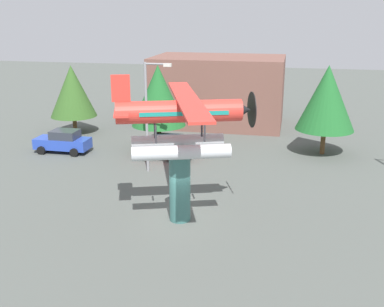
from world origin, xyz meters
TOP-DOWN VIEW (x-y plane):
  - ground_plane at (0.00, 0.00)m, footprint 140.00×140.00m
  - display_pedestal at (0.00, 0.00)m, footprint 1.10×1.10m
  - floatplane_monument at (0.12, 0.04)m, footprint 7.20×10.19m
  - car_near_blue at (-11.68, 10.00)m, footprint 4.20×2.02m
  - car_mid_red at (-3.55, 10.13)m, footprint 4.20×2.02m
  - streetlight_primary at (-3.77, 7.12)m, footprint 1.84×0.28m
  - storefront_building at (-1.52, 22.00)m, footprint 12.17×7.63m
  - tree_west at (-13.47, 15.75)m, footprint 4.04×4.04m
  - tree_east at (-4.65, 12.32)m, footprint 4.21×4.21m
  - tree_center_back at (7.91, 13.76)m, footprint 4.36×4.36m

SIDE VIEW (x-z plane):
  - ground_plane at x=0.00m, z-range 0.00..0.00m
  - car_near_blue at x=-11.68m, z-range 0.00..1.76m
  - car_mid_red at x=-3.55m, z-range 0.00..1.76m
  - display_pedestal at x=0.00m, z-range 0.00..3.66m
  - storefront_building at x=-1.52m, z-range 0.00..6.41m
  - tree_west at x=-13.47m, z-range 0.76..6.78m
  - tree_east at x=-4.65m, z-range 0.97..7.62m
  - streetlight_primary at x=-3.77m, z-range 0.63..8.01m
  - tree_center_back at x=7.91m, z-range 0.95..7.72m
  - floatplane_monument at x=0.12m, z-range 3.33..7.33m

